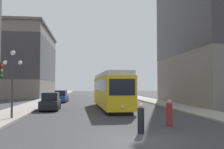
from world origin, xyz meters
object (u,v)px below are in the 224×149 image
(parked_car_left_near, at_px, (51,102))
(parked_car_left_mid, at_px, (61,97))
(pedestrian_crossing_far, at_px, (169,114))
(pedestrian_crossing_near, at_px, (141,120))
(streetcar, at_px, (111,90))
(lamp_post_left_near, at_px, (12,73))
(transit_bus, at_px, (122,89))

(parked_car_left_near, distance_m, parked_car_left_mid, 11.64)
(parked_car_left_near, xyz_separation_m, pedestrian_crossing_far, (8.85, -11.25, -0.05))
(parked_car_left_near, height_order, pedestrian_crossing_far, parked_car_left_near)
(parked_car_left_mid, distance_m, pedestrian_crossing_near, 25.68)
(streetcar, bearing_deg, parked_car_left_mid, 117.84)
(streetcar, height_order, pedestrian_crossing_near, streetcar)
(parked_car_left_near, height_order, pedestrian_crossing_near, parked_car_left_near)
(streetcar, distance_m, pedestrian_crossing_far, 12.06)
(streetcar, height_order, parked_car_left_near, streetcar)
(parked_car_left_near, bearing_deg, pedestrian_crossing_near, -64.61)
(pedestrian_crossing_near, xyz_separation_m, lamp_post_left_near, (-8.45, 6.15, 2.76))
(parked_car_left_near, distance_m, pedestrian_crossing_far, 14.31)
(pedestrian_crossing_near, bearing_deg, lamp_post_left_near, 129.14)
(pedestrian_crossing_near, distance_m, lamp_post_left_near, 10.81)
(streetcar, xyz_separation_m, parked_car_left_mid, (-6.42, 11.15, -1.26))
(streetcar, bearing_deg, pedestrian_crossing_near, -91.61)
(parked_car_left_near, distance_m, lamp_post_left_near, 7.77)
(parked_car_left_near, bearing_deg, transit_bus, 58.09)
(pedestrian_crossing_near, xyz_separation_m, pedestrian_crossing_far, (2.30, 1.95, 0.04))
(transit_bus, bearing_deg, pedestrian_crossing_near, -97.74)
(pedestrian_crossing_near, relative_size, pedestrian_crossing_far, 0.95)
(streetcar, distance_m, transit_bus, 17.17)
(pedestrian_crossing_near, relative_size, lamp_post_left_near, 0.32)
(transit_bus, bearing_deg, lamp_post_left_near, -117.40)
(transit_bus, relative_size, pedestrian_crossing_near, 7.56)
(parked_car_left_near, height_order, lamp_post_left_near, lamp_post_left_near)
(parked_car_left_near, relative_size, lamp_post_left_near, 0.88)
(streetcar, distance_m, pedestrian_crossing_near, 13.75)
(lamp_post_left_near, bearing_deg, streetcar, 42.15)
(lamp_post_left_near, bearing_deg, transit_bus, 63.29)
(streetcar, xyz_separation_m, parked_car_left_near, (-6.42, -0.49, -1.26))
(transit_bus, xyz_separation_m, pedestrian_crossing_near, (-3.76, -30.41, -1.19))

